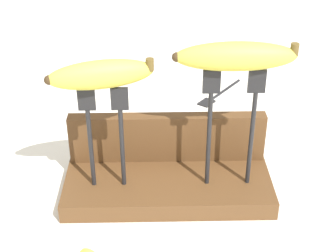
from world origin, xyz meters
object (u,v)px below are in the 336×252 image
object	(u,v)px
fork_stand_left	(105,129)
fork_fallen_near	(216,95)
banana_raised_left	(101,74)
fork_stand_right	(232,119)
banana_raised_right	(236,56)

from	to	relation	value
fork_stand_left	fork_fallen_near	world-z (taller)	fork_stand_left
fork_stand_left	banana_raised_left	size ratio (longest dim) A/B	1.09
fork_stand_left	fork_fallen_near	size ratio (longest dim) A/B	1.25
fork_stand_right	banana_raised_right	size ratio (longest dim) A/B	1.11
banana_raised_right	fork_stand_right	bearing A→B (deg)	0.77
banana_raised_left	fork_stand_left	bearing A→B (deg)	13.29
banana_raised_right	fork_fallen_near	xyz separation A→B (m)	(0.02, 0.36, -0.25)
fork_stand_left	banana_raised_right	distance (m)	0.22
fork_stand_left	banana_raised_right	world-z (taller)	banana_raised_right
fork_stand_right	banana_raised_right	bearing A→B (deg)	-179.23
banana_raised_right	fork_fallen_near	bearing A→B (deg)	86.60
fork_stand_left	fork_stand_right	distance (m)	0.19
banana_raised_left	fork_fallen_near	size ratio (longest dim) A/B	1.15
fork_stand_left	banana_raised_right	bearing A→B (deg)	-0.00
fork_stand_right	banana_raised_right	xyz separation A→B (m)	(-0.00, -0.00, 0.10)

